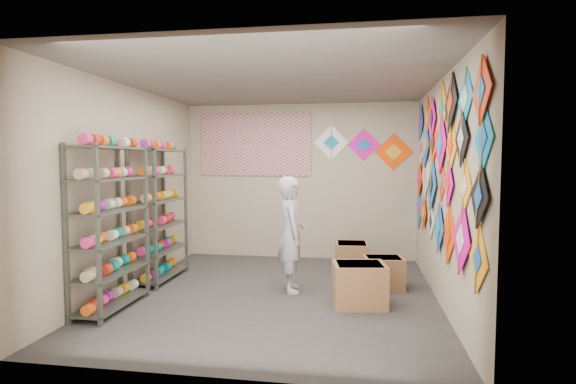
% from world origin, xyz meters
% --- Properties ---
extents(ground, '(4.50, 4.50, 0.00)m').
position_xyz_m(ground, '(0.00, 0.00, 0.00)').
color(ground, '#312D2A').
extents(room_walls, '(4.50, 4.50, 4.50)m').
position_xyz_m(room_walls, '(0.00, 0.00, 1.64)').
color(room_walls, tan).
rests_on(room_walls, ground).
extents(shelf_rack_front, '(0.40, 1.10, 1.90)m').
position_xyz_m(shelf_rack_front, '(-1.78, -0.85, 0.95)').
color(shelf_rack_front, '#4C5147').
rests_on(shelf_rack_front, ground).
extents(shelf_rack_back, '(0.40, 1.10, 1.90)m').
position_xyz_m(shelf_rack_back, '(-1.78, 0.45, 0.95)').
color(shelf_rack_back, '#4C5147').
rests_on(shelf_rack_back, ground).
extents(string_spools, '(0.12, 2.36, 0.12)m').
position_xyz_m(string_spools, '(-1.78, -0.20, 1.05)').
color(string_spools, '#FF307B').
rests_on(string_spools, ground).
extents(kite_wall_display, '(0.06, 4.32, 2.07)m').
position_xyz_m(kite_wall_display, '(1.98, 0.08, 1.65)').
color(kite_wall_display, '#FF9D17').
rests_on(kite_wall_display, room_walls).
extents(back_wall_kites, '(1.67, 0.02, 0.79)m').
position_xyz_m(back_wall_kites, '(1.10, 2.24, 1.95)').
color(back_wall_kites, white).
rests_on(back_wall_kites, room_walls).
extents(poster, '(2.00, 0.01, 1.10)m').
position_xyz_m(poster, '(-0.80, 2.23, 2.00)').
color(poster, '#6E4596').
rests_on(poster, room_walls).
extents(shopkeeper, '(0.73, 0.64, 1.51)m').
position_xyz_m(shopkeeper, '(0.16, 0.20, 0.75)').
color(shopkeeper, beige).
rests_on(shopkeeper, ground).
extents(carton_a, '(0.68, 0.59, 0.50)m').
position_xyz_m(carton_a, '(1.04, -0.28, 0.25)').
color(carton_a, olive).
rests_on(carton_a, ground).
extents(carton_b, '(0.57, 0.49, 0.42)m').
position_xyz_m(carton_b, '(1.37, 0.51, 0.21)').
color(carton_b, olive).
rests_on(carton_b, ground).
extents(carton_c, '(0.52, 0.56, 0.47)m').
position_xyz_m(carton_c, '(0.93, 1.25, 0.23)').
color(carton_c, olive).
rests_on(carton_c, ground).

